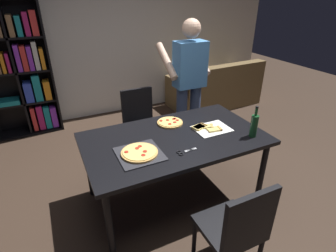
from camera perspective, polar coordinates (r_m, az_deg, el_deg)
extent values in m
plane|color=#38281E|center=(3.03, 1.27, -14.80)|extent=(12.00, 12.00, 0.00)
cube|color=silver|center=(4.76, -13.61, 18.92)|extent=(6.40, 0.10, 2.80)
cube|color=black|center=(2.60, 1.43, -2.74)|extent=(1.76, 1.02, 0.04)
cylinder|color=black|center=(2.31, -12.52, -20.07)|extent=(0.06, 0.06, 0.71)
cylinder|color=black|center=(2.93, 19.56, -9.34)|extent=(0.06, 0.06, 0.71)
cylinder|color=black|center=(2.96, -16.69, -8.53)|extent=(0.06, 0.06, 0.71)
cylinder|color=black|center=(3.47, 9.95, -2.04)|extent=(0.06, 0.06, 0.71)
cube|color=black|center=(2.19, 12.87, -20.42)|extent=(0.42, 0.42, 0.04)
cube|color=black|center=(1.92, 17.25, -18.96)|extent=(0.42, 0.04, 0.45)
cylinder|color=black|center=(2.53, 13.16, -19.76)|extent=(0.04, 0.04, 0.41)
cylinder|color=black|center=(2.38, 5.70, -22.92)|extent=(0.04, 0.04, 0.41)
cube|color=black|center=(3.48, -5.41, -0.28)|extent=(0.42, 0.42, 0.04)
cube|color=black|center=(3.54, -6.68, 4.53)|extent=(0.42, 0.04, 0.45)
cylinder|color=black|center=(3.39, -7.02, -5.53)|extent=(0.04, 0.04, 0.41)
cylinder|color=black|center=(3.50, -1.44, -4.19)|extent=(0.04, 0.04, 0.41)
cylinder|color=black|center=(3.69, -8.87, -2.78)|extent=(0.04, 0.04, 0.41)
cylinder|color=black|center=(3.79, -3.69, -1.63)|extent=(0.04, 0.04, 0.41)
cube|color=brown|center=(5.32, 9.71, 6.72)|extent=(1.74, 0.94, 0.40)
cube|color=brown|center=(4.96, 12.41, 10.13)|extent=(1.71, 0.29, 0.45)
cube|color=brown|center=(5.73, 16.17, 10.66)|extent=(0.21, 0.86, 0.20)
cube|color=brown|center=(4.80, 2.62, 8.63)|extent=(0.21, 0.86, 0.20)
cube|color=black|center=(4.48, -23.97, 11.32)|extent=(0.03, 0.35, 1.95)
cube|color=black|center=(4.83, -29.84, -1.31)|extent=(1.40, 0.35, 0.03)
cube|color=black|center=(4.67, -32.51, 9.99)|extent=(1.40, 0.03, 1.95)
cube|color=black|center=(4.65, -31.21, 3.99)|extent=(1.34, 0.29, 0.03)
cube|color=black|center=(4.49, -29.85, 10.10)|extent=(0.03, 0.29, 1.89)
cube|color=red|center=(4.70, -26.86, 1.65)|extent=(0.06, 0.22, 0.38)
cube|color=#B21E66|center=(4.69, -25.72, 1.93)|extent=(0.08, 0.22, 0.38)
cube|color=teal|center=(4.69, -24.53, 2.02)|extent=(0.08, 0.22, 0.36)
cube|color=purple|center=(4.70, -23.34, 2.11)|extent=(0.08, 0.22, 0.33)
cube|color=teal|center=(4.61, -31.36, 4.45)|extent=(0.35, 0.25, 0.07)
cube|color=blue|center=(4.55, -27.79, 6.59)|extent=(0.11, 0.22, 0.29)
cube|color=teal|center=(4.53, -26.32, 7.50)|extent=(0.10, 0.22, 0.39)
cube|color=orange|center=(4.54, -24.58, 7.20)|extent=(0.09, 0.22, 0.29)
cube|color=orange|center=(4.45, -31.92, 11.51)|extent=(0.04, 0.22, 0.27)
cube|color=#B21E66|center=(4.44, -31.10, 11.69)|extent=(0.04, 0.22, 0.27)
cube|color=purple|center=(4.42, -29.57, 12.67)|extent=(0.06, 0.22, 0.37)
cube|color=red|center=(4.42, -28.54, 12.77)|extent=(0.07, 0.22, 0.35)
cube|color=purple|center=(4.42, -27.52, 12.91)|extent=(0.06, 0.22, 0.34)
cube|color=silver|center=(4.41, -26.59, 13.48)|extent=(0.06, 0.22, 0.40)
cube|color=orange|center=(4.42, -25.45, 13.08)|extent=(0.05, 0.22, 0.30)
cube|color=olive|center=(4.36, -30.77, 18.09)|extent=(0.07, 0.22, 0.28)
cube|color=teal|center=(4.36, -29.45, 18.28)|extent=(0.07, 0.22, 0.27)
cube|color=#B21E66|center=(4.35, -28.21, 18.84)|extent=(0.06, 0.22, 0.31)
cube|color=red|center=(4.35, -26.92, 19.23)|extent=(0.08, 0.22, 0.33)
cylinder|color=#38476B|center=(3.60, 5.70, 1.55)|extent=(0.14, 0.14, 0.95)
cylinder|color=#38476B|center=(3.51, 2.89, 0.94)|extent=(0.14, 0.14, 0.95)
cube|color=#4C8CD1|center=(3.30, 4.77, 13.05)|extent=(0.38, 0.22, 0.55)
sphere|color=#E0B293|center=(3.22, 5.07, 20.21)|extent=(0.22, 0.22, 0.22)
cylinder|color=#E0B293|center=(3.56, 6.62, 14.46)|extent=(0.09, 0.50, 0.39)
cylinder|color=#E0B293|center=(3.34, -0.31, 13.81)|extent=(0.09, 0.50, 0.39)
cube|color=#2D2D33|center=(2.33, -6.14, -6.00)|extent=(0.38, 0.38, 0.01)
cylinder|color=tan|center=(2.32, -6.15, -5.71)|extent=(0.32, 0.32, 0.02)
cylinder|color=#EACC6B|center=(2.32, -6.17, -5.46)|extent=(0.29, 0.29, 0.01)
cylinder|color=#B22819|center=(2.26, -5.33, -6.24)|extent=(0.04, 0.04, 0.00)
cylinder|color=#B22819|center=(2.31, -4.97, -5.46)|extent=(0.04, 0.04, 0.00)
cylinder|color=#B22819|center=(2.32, -8.96, -5.52)|extent=(0.04, 0.04, 0.00)
cylinder|color=#B22819|center=(2.38, -6.09, -4.36)|extent=(0.04, 0.04, 0.00)
cylinder|color=#B22819|center=(2.36, -6.68, -4.78)|extent=(0.04, 0.04, 0.00)
cube|color=white|center=(2.76, 9.42, -0.61)|extent=(0.36, 0.28, 0.01)
cube|color=#EACC6B|center=(2.75, 6.70, -0.19)|extent=(0.16, 0.12, 0.02)
cube|color=tan|center=(2.79, 7.59, 0.19)|extent=(0.04, 0.09, 0.02)
cube|color=#EACC6B|center=(2.75, 6.91, -0.18)|extent=(0.16, 0.13, 0.02)
cube|color=tan|center=(2.79, 7.73, 0.23)|extent=(0.05, 0.09, 0.02)
cube|color=#EACC6B|center=(2.77, 8.23, -0.08)|extent=(0.17, 0.14, 0.02)
cube|color=tan|center=(2.78, 9.46, -0.06)|extent=(0.06, 0.09, 0.02)
cube|color=#EACC6B|center=(2.73, 9.90, -0.69)|extent=(0.15, 0.11, 0.02)
cube|color=tan|center=(2.75, 11.03, -0.49)|extent=(0.04, 0.09, 0.02)
cylinder|color=#194723|center=(2.68, 18.01, -0.02)|extent=(0.07, 0.07, 0.22)
cylinder|color=#194723|center=(2.62, 18.47, 2.90)|extent=(0.03, 0.03, 0.08)
cylinder|color=black|center=(2.60, 18.62, 3.87)|extent=(0.03, 0.03, 0.02)
cube|color=silver|center=(2.38, 4.90, -5.16)|extent=(0.12, 0.03, 0.01)
cube|color=silver|center=(2.38, 4.90, -5.16)|extent=(0.12, 0.02, 0.01)
torus|color=black|center=(2.35, 2.35, -5.60)|extent=(0.05, 0.05, 0.01)
torus|color=black|center=(2.32, 2.84, -6.08)|extent=(0.05, 0.05, 0.01)
cylinder|color=tan|center=(2.84, 0.42, 0.73)|extent=(0.28, 0.28, 0.02)
cylinder|color=#EACC6B|center=(2.84, 0.42, 0.95)|extent=(0.25, 0.25, 0.01)
cylinder|color=#B22819|center=(2.85, -1.53, 1.16)|extent=(0.04, 0.04, 0.00)
cylinder|color=#B22819|center=(2.78, 0.39, 0.45)|extent=(0.04, 0.04, 0.00)
cylinder|color=#B22819|center=(2.90, 1.49, 1.63)|extent=(0.04, 0.04, 0.00)
cylinder|color=#B22819|center=(2.89, 1.26, 1.53)|extent=(0.04, 0.04, 0.00)
cylinder|color=#B22819|center=(2.86, -0.10, 1.30)|extent=(0.04, 0.04, 0.00)
cylinder|color=#B22819|center=(2.81, 1.47, 0.81)|extent=(0.04, 0.04, 0.00)
cylinder|color=#B22819|center=(2.86, 2.03, 1.26)|extent=(0.04, 0.04, 0.00)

